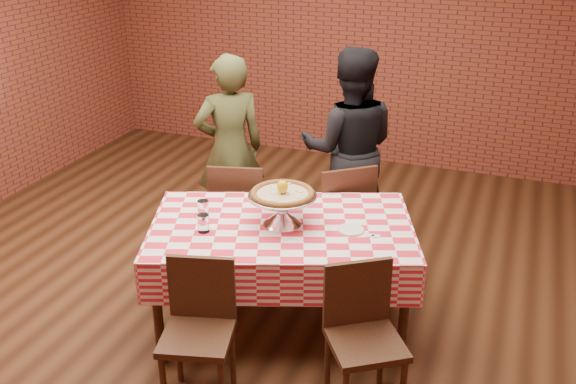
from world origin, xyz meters
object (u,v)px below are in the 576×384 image
object	(u,v)px
chair_near_left	(197,340)
chair_far_left	(241,212)
water_glass_left	(203,223)
chair_far_right	(338,215)
pizza_stand	(282,209)
condiment_caddy	(288,196)
diner_olive	(230,149)
diner_black	(349,149)
water_glass_right	(203,209)
chair_near_right	(366,346)
table	(282,276)
pizza	(282,194)

from	to	relation	value
chair_near_left	chair_far_left	xyz separation A→B (m)	(-0.44, 1.54, 0.02)
water_glass_left	chair_far_right	xyz separation A→B (m)	(0.55, 1.12, -0.36)
pizza_stand	condiment_caddy	size ratio (longest dim) A/B	3.41
chair_near_left	diner_olive	distance (m)	2.09
chair_far_left	chair_far_right	distance (m)	0.75
pizza_stand	chair_far_left	world-z (taller)	pizza_stand
diner_black	water_glass_right	bearing A→B (deg)	51.48
water_glass_left	diner_olive	bearing A→B (deg)	108.65
diner_black	chair_near_left	bearing A→B (deg)	68.20
condiment_caddy	diner_black	size ratio (longest dim) A/B	0.08
chair_near_right	diner_black	size ratio (longest dim) A/B	0.52
chair_near_left	diner_olive	world-z (taller)	diner_olive
chair_far_left	diner_olive	world-z (taller)	diner_olive
chair_near_right	diner_black	xyz separation A→B (m)	(-0.65, 1.93, 0.39)
diner_black	table	bearing A→B (deg)	71.24
pizza_stand	diner_olive	size ratio (longest dim) A/B	0.28
chair_near_left	water_glass_right	bearing A→B (deg)	99.17
diner_black	chair_far_left	bearing A→B (deg)	29.03
water_glass_left	chair_far_left	size ratio (longest dim) A/B	0.13
chair_far_left	diner_black	distance (m)	1.02
water_glass_right	chair_near_right	xyz separation A→B (m)	(1.24, -0.53, -0.38)
chair_near_left	chair_far_right	xyz separation A→B (m)	(0.29, 1.73, 0.02)
pizza	chair_near_left	size ratio (longest dim) A/B	0.47
chair_near_left	pizza	bearing A→B (deg)	64.91
chair_near_left	chair_near_right	world-z (taller)	chair_near_right
table	condiment_caddy	distance (m)	0.54
diner_olive	water_glass_left	bearing A→B (deg)	69.97
condiment_caddy	chair_far_left	world-z (taller)	chair_far_left
chair_near_right	diner_black	world-z (taller)	diner_black
pizza	diner_olive	bearing A→B (deg)	129.75
water_glass_right	pizza_stand	bearing A→B (deg)	10.32
pizza_stand	chair_far_right	bearing A→B (deg)	81.33
pizza	water_glass_left	xyz separation A→B (m)	(-0.42, -0.28, -0.15)
condiment_caddy	chair_near_left	world-z (taller)	condiment_caddy
water_glass_right	chair_near_left	world-z (taller)	water_glass_right
pizza_stand	condiment_caddy	distance (m)	0.29
table	pizza	distance (m)	0.59
chair_far_left	chair_near_right	bearing A→B (deg)	121.87
diner_olive	diner_black	world-z (taller)	diner_black
pizza	chair_near_right	size ratio (longest dim) A/B	0.47
chair_far_left	diner_olive	distance (m)	0.59
table	diner_olive	world-z (taller)	diner_olive
chair_far_right	chair_near_right	bearing A→B (deg)	73.13
chair_near_left	diner_olive	size ratio (longest dim) A/B	0.54
pizza	chair_far_left	xyz separation A→B (m)	(-0.60, 0.65, -0.52)
chair_near_right	water_glass_left	bearing A→B (deg)	129.51
pizza_stand	chair_far_left	distance (m)	0.97
chair_near_right	diner_olive	bearing A→B (deg)	99.85
pizza_stand	water_glass_left	distance (m)	0.51
table	pizza	world-z (taller)	pizza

